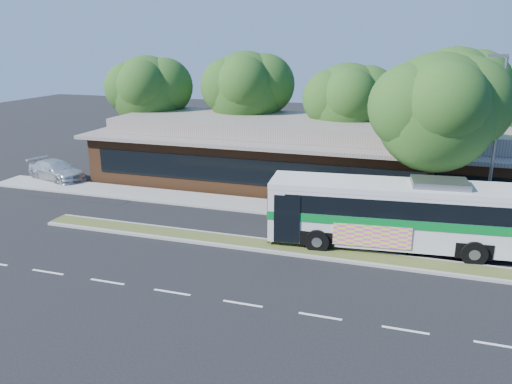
# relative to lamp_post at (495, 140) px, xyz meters

# --- Properties ---
(ground) EXTENTS (120.00, 120.00, 0.00)m
(ground) POSITION_rel_lamp_post_xyz_m (-9.56, -6.00, -4.90)
(ground) COLOR black
(ground) RESTS_ON ground
(median_strip) EXTENTS (26.00, 1.10, 0.15)m
(median_strip) POSITION_rel_lamp_post_xyz_m (-9.56, -5.40, -4.83)
(median_strip) COLOR #484F21
(median_strip) RESTS_ON ground
(sidewalk) EXTENTS (44.00, 2.60, 0.12)m
(sidewalk) POSITION_rel_lamp_post_xyz_m (-9.56, 0.40, -4.84)
(sidewalk) COLOR gray
(sidewalk) RESTS_ON ground
(parking_lot) EXTENTS (14.00, 12.00, 0.01)m
(parking_lot) POSITION_rel_lamp_post_xyz_m (-27.56, 4.00, -4.90)
(parking_lot) COLOR black
(parking_lot) RESTS_ON ground
(plaza_building) EXTENTS (33.20, 11.20, 4.45)m
(plaza_building) POSITION_rel_lamp_post_xyz_m (-9.56, 6.99, -2.77)
(plaza_building) COLOR #57321B
(plaza_building) RESTS_ON ground
(lamp_post) EXTENTS (0.93, 0.18, 9.07)m
(lamp_post) POSITION_rel_lamp_post_xyz_m (0.00, 0.00, 0.00)
(lamp_post) COLOR slate
(lamp_post) RESTS_ON ground
(tree_bg_a) EXTENTS (6.47, 5.80, 8.63)m
(tree_bg_a) POSITION_rel_lamp_post_xyz_m (-24.15, 9.14, 0.97)
(tree_bg_a) COLOR black
(tree_bg_a) RESTS_ON ground
(tree_bg_b) EXTENTS (6.69, 6.00, 9.00)m
(tree_bg_b) POSITION_rel_lamp_post_xyz_m (-16.13, 10.14, 1.24)
(tree_bg_b) COLOR black
(tree_bg_b) RESTS_ON ground
(tree_bg_c) EXTENTS (6.24, 5.60, 8.26)m
(tree_bg_c) POSITION_rel_lamp_post_xyz_m (-8.16, 9.13, 0.69)
(tree_bg_c) COLOR black
(tree_bg_c) RESTS_ON ground
(tree_bg_d) EXTENTS (6.91, 6.20, 9.37)m
(tree_bg_d) POSITION_rel_lamp_post_xyz_m (-1.12, 10.15, 1.52)
(tree_bg_d) COLOR black
(tree_bg_d) RESTS_ON ground
(transit_bus) EXTENTS (12.79, 3.95, 3.54)m
(transit_bus) POSITION_rel_lamp_post_xyz_m (-4.04, -3.60, -2.94)
(transit_bus) COLOR silver
(transit_bus) RESTS_ON ground
(sedan) EXTENTS (5.29, 3.37, 1.43)m
(sedan) POSITION_rel_lamp_post_xyz_m (-28.31, 1.80, -4.19)
(sedan) COLOR silver
(sedan) RESTS_ON ground
(sidewalk_tree) EXTENTS (6.62, 5.94, 9.19)m
(sidewalk_tree) POSITION_rel_lamp_post_xyz_m (-2.49, -0.56, 1.46)
(sidewalk_tree) COLOR black
(sidewalk_tree) RESTS_ON ground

